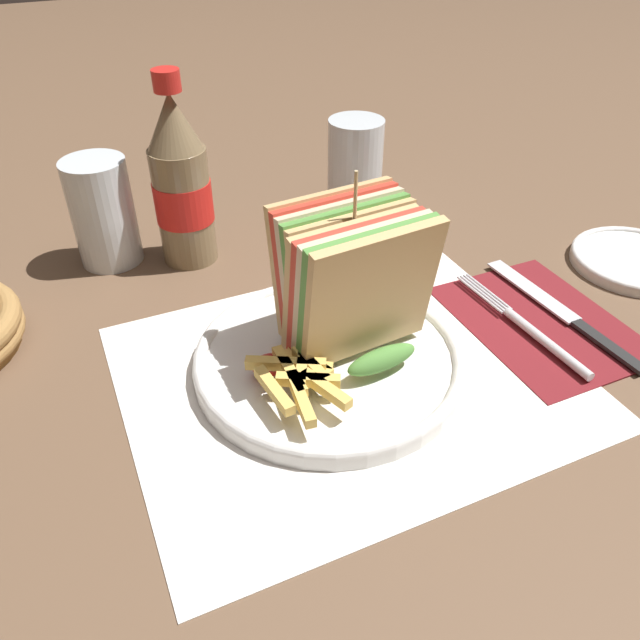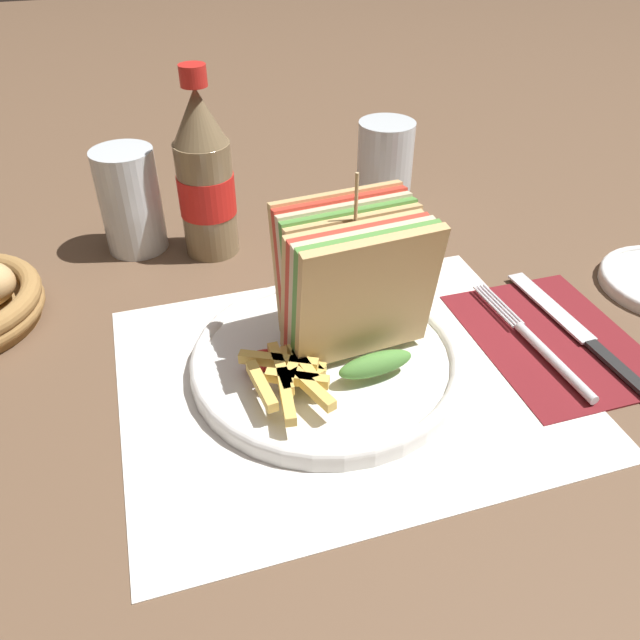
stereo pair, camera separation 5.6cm
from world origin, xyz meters
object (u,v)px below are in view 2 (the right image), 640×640
club_sandwich (354,283)px  glass_near (384,175)px  coke_bottle_near (205,178)px  plate_main (326,359)px  fork (541,348)px  knife (578,331)px  glass_far (132,208)px

club_sandwich → glass_near: bearing=62.8°
coke_bottle_near → glass_near: 0.23m
plate_main → coke_bottle_near: coke_bottle_near is taller
plate_main → fork: size_ratio=1.32×
plate_main → knife: (0.25, -0.03, -0.00)m
fork → glass_near: bearing=93.8°
club_sandwich → knife: (0.22, -0.04, -0.07)m
knife → plate_main: bearing=171.4°
coke_bottle_near → glass_near: size_ratio=1.76×
fork → glass_far: glass_far is taller
plate_main → fork: 0.20m
plate_main → coke_bottle_near: 0.26m
plate_main → coke_bottle_near: (-0.06, 0.24, 0.08)m
fork → glass_far: size_ratio=1.54×
knife → glass_far: bearing=140.2°
glass_near → club_sandwich: bearing=-117.2°
plate_main → club_sandwich: bearing=24.3°
fork → knife: 0.05m
club_sandwich → coke_bottle_near: coke_bottle_near is taller
coke_bottle_near → glass_far: size_ratio=1.76×
glass_near → glass_far: same height
plate_main → glass_near: size_ratio=2.04×
fork → coke_bottle_near: 0.39m
club_sandwich → fork: 0.19m
glass_far → coke_bottle_near: bearing=-21.2°
knife → glass_near: (-0.09, 0.30, 0.05)m
club_sandwich → glass_far: club_sandwich is taller
coke_bottle_near → glass_far: coke_bottle_near is taller
plate_main → knife: bearing=-6.1°
fork → glass_far: bearing=134.9°
glass_near → glass_far: bearing=179.5°
knife → coke_bottle_near: 0.42m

